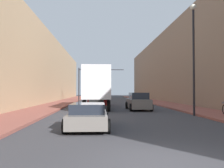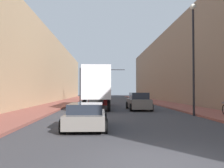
{
  "view_description": "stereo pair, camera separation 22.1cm",
  "coord_description": "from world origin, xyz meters",
  "views": [
    {
      "loc": [
        -1.64,
        -6.32,
        1.85
      ],
      "look_at": [
        -0.59,
        15.61,
        2.44
      ],
      "focal_mm": 40.0,
      "sensor_mm": 36.0,
      "label": 1
    },
    {
      "loc": [
        -1.42,
        -6.33,
        1.85
      ],
      "look_at": [
        -0.59,
        15.61,
        2.44
      ],
      "focal_mm": 40.0,
      "sensor_mm": 36.0,
      "label": 2
    }
  ],
  "objects": [
    {
      "name": "suv_car",
      "position": [
        2.04,
        17.58,
        0.79
      ],
      "size": [
        2.05,
        4.93,
        1.66
      ],
      "color": "slate",
      "rests_on": "ground"
    },
    {
      "name": "semi_truck",
      "position": [
        -1.97,
        20.96,
        2.29
      ],
      "size": [
        2.52,
        12.8,
        4.07
      ],
      "color": "silver",
      "rests_on": "ground"
    },
    {
      "name": "building_left",
      "position": [
        -11.88,
        30.0,
        5.2
      ],
      "size": [
        6.0,
        80.0,
        10.39
      ],
      "color": "tan",
      "rests_on": "ground"
    },
    {
      "name": "sidewalk_right",
      "position": [
        7.14,
        30.0,
        0.07
      ],
      "size": [
        3.48,
        80.0,
        0.15
      ],
      "color": "brown",
      "rests_on": "ground"
    },
    {
      "name": "traffic_signal_gantry",
      "position": [
        -3.25,
        36.5,
        4.07
      ],
      "size": [
        7.78,
        0.35,
        5.75
      ],
      "color": "black",
      "rests_on": "ground"
    },
    {
      "name": "street_lamp",
      "position": [
        5.25,
        11.68,
        5.17
      ],
      "size": [
        0.44,
        0.44,
        8.27
      ],
      "color": "black",
      "rests_on": "ground"
    },
    {
      "name": "ground_plane",
      "position": [
        0.0,
        0.0,
        0.0
      ],
      "size": [
        200.0,
        200.0,
        0.0
      ],
      "primitive_type": "plane",
      "color": "#38383D"
    },
    {
      "name": "sidewalk_left",
      "position": [
        -7.14,
        30.0,
        0.07
      ],
      "size": [
        3.48,
        80.0,
        0.15
      ],
      "color": "brown",
      "rests_on": "ground"
    },
    {
      "name": "sedan_car",
      "position": [
        -2.23,
        5.98,
        0.6
      ],
      "size": [
        2.06,
        4.31,
        1.23
      ],
      "color": "slate",
      "rests_on": "ground"
    },
    {
      "name": "building_right",
      "position": [
        11.88,
        30.0,
        5.89
      ],
      "size": [
        6.0,
        80.0,
        11.78
      ],
      "color": "#846B56",
      "rests_on": "ground"
    }
  ]
}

